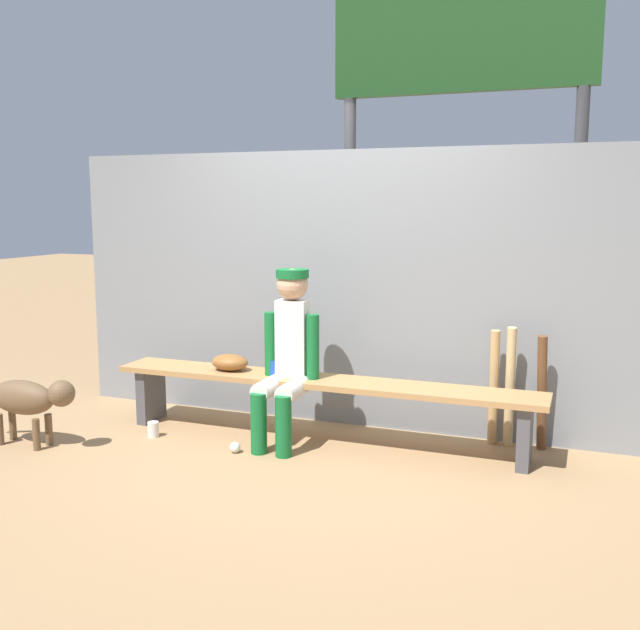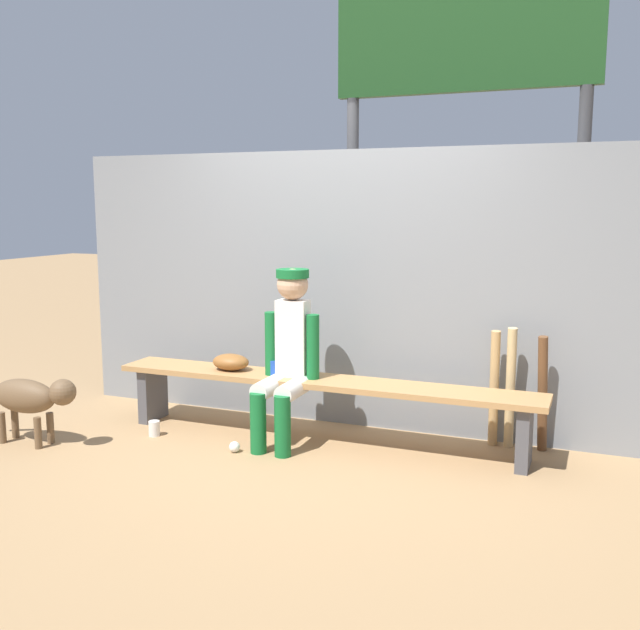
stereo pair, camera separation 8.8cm
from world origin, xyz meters
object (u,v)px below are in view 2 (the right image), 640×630
(dugout_bench, at_px, (320,391))
(baseball, at_px, (235,447))
(cup_on_bench, at_px, (275,368))
(dog, at_px, (31,397))
(player_seated, at_px, (287,351))
(bat_wood_natural, at_px, (510,388))
(scoreboard, at_px, (471,77))
(baseball_glove, at_px, (231,362))
(bat_wood_dark, at_px, (543,394))
(cup_on_ground, at_px, (154,428))
(bat_wood_tan, at_px, (494,389))

(dugout_bench, height_order, baseball, dugout_bench)
(cup_on_bench, distance_m, dog, 1.70)
(dugout_bench, distance_m, baseball, 0.71)
(dugout_bench, xyz_separation_m, player_seated, (-0.21, -0.11, 0.29))
(bat_wood_natural, xyz_separation_m, scoreboard, (-0.51, 0.97, 2.22))
(baseball_glove, relative_size, bat_wood_dark, 0.35)
(bat_wood_dark, xyz_separation_m, dog, (-3.31, -1.14, -0.07))
(cup_on_ground, height_order, dog, dog)
(dugout_bench, xyz_separation_m, baseball, (-0.45, -0.43, -0.33))
(scoreboard, distance_m, dog, 4.06)
(player_seated, height_order, scoreboard, scoreboard)
(bat_wood_dark, bearing_deg, cup_on_ground, -165.57)
(dugout_bench, distance_m, bat_wood_dark, 1.51)
(bat_wood_natural, relative_size, cup_on_ground, 7.68)
(cup_on_ground, bearing_deg, baseball, -7.41)
(bat_wood_tan, relative_size, bat_wood_natural, 0.96)
(bat_wood_dark, distance_m, cup_on_ground, 2.73)
(player_seated, height_order, bat_wood_natural, player_seated)
(dugout_bench, relative_size, bat_wood_dark, 3.85)
(dugout_bench, xyz_separation_m, bat_wood_dark, (1.47, 0.34, 0.04))
(player_seated, bearing_deg, bat_wood_natural, 16.94)
(baseball_glove, distance_m, dog, 1.40)
(dugout_bench, xyz_separation_m, scoreboard, (0.75, 1.31, 2.28))
(baseball, height_order, scoreboard, scoreboard)
(player_seated, height_order, bat_wood_dark, player_seated)
(cup_on_bench, distance_m, scoreboard, 2.74)
(cup_on_bench, height_order, scoreboard, scoreboard)
(baseball, bearing_deg, baseball_glove, 120.61)
(bat_wood_natural, distance_m, cup_on_bench, 1.64)
(bat_wood_dark, relative_size, scoreboard, 0.22)
(player_seated, relative_size, baseball_glove, 4.35)
(dog, bearing_deg, cup_on_bench, 27.23)
(baseball, bearing_deg, dugout_bench, 43.70)
(dugout_bench, bearing_deg, bat_wood_natural, 15.07)
(bat_wood_tan, height_order, baseball, bat_wood_tan)
(dog, bearing_deg, baseball, 14.98)
(baseball_glove, bearing_deg, bat_wood_natural, 9.79)
(player_seated, height_order, bat_wood_tan, player_seated)
(baseball, bearing_deg, bat_wood_tan, 25.87)
(baseball_glove, bearing_deg, baseball, -59.39)
(bat_wood_tan, height_order, dog, bat_wood_tan)
(baseball, bearing_deg, dog, -165.02)
(player_seated, bearing_deg, dog, -156.96)
(baseball, bearing_deg, cup_on_ground, 172.59)
(baseball_glove, xyz_separation_m, dog, (-1.14, -0.80, -0.18))
(bat_wood_dark, bearing_deg, bat_wood_natural, 179.37)
(bat_wood_dark, height_order, scoreboard, scoreboard)
(scoreboard, bearing_deg, bat_wood_dark, -53.42)
(cup_on_ground, bearing_deg, scoreboard, 40.87)
(bat_wood_natural, relative_size, dog, 1.00)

